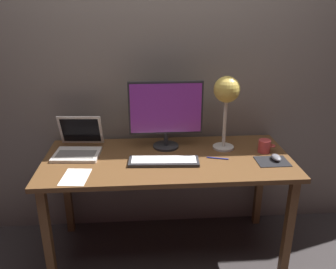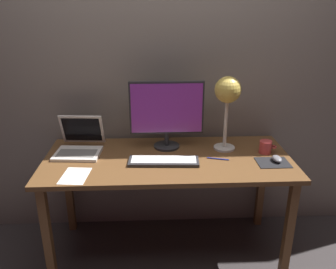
% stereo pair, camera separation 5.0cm
% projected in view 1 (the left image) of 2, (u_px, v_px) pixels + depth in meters
% --- Properties ---
extents(ground_plane, '(4.80, 4.80, 0.00)m').
position_uv_depth(ground_plane, '(168.00, 250.00, 2.53)').
color(ground_plane, '#383333').
rests_on(ground_plane, ground).
extents(back_wall, '(4.80, 0.06, 2.60)m').
position_uv_depth(back_wall, '(164.00, 61.00, 2.43)').
color(back_wall, gray).
rests_on(back_wall, ground).
extents(desk, '(1.60, 0.70, 0.74)m').
position_uv_depth(desk, '(168.00, 168.00, 2.29)').
color(desk, brown).
rests_on(desk, ground).
extents(monitor, '(0.50, 0.18, 0.46)m').
position_uv_depth(monitor, '(165.00, 111.00, 2.33)').
color(monitor, '#28282B').
rests_on(monitor, desk).
extents(keyboard_main, '(0.45, 0.16, 0.03)m').
position_uv_depth(keyboard_main, '(164.00, 161.00, 2.18)').
color(keyboard_main, '#28282B').
rests_on(keyboard_main, desk).
extents(laptop, '(0.32, 0.32, 0.24)m').
position_uv_depth(laptop, '(79.00, 143.00, 2.32)').
color(laptop, silver).
rests_on(laptop, desk).
extents(desk_lamp, '(0.17, 0.17, 0.50)m').
position_uv_depth(desk_lamp, '(227.00, 94.00, 2.26)').
color(desk_lamp, beige).
rests_on(desk_lamp, desk).
extents(mousepad, '(0.20, 0.16, 0.00)m').
position_uv_depth(mousepad, '(272.00, 161.00, 2.20)').
color(mousepad, black).
rests_on(mousepad, desk).
extents(mouse, '(0.06, 0.10, 0.03)m').
position_uv_depth(mouse, '(276.00, 158.00, 2.21)').
color(mouse, slate).
rests_on(mouse, mousepad).
extents(coffee_mug, '(0.12, 0.08, 0.09)m').
position_uv_depth(coffee_mug, '(265.00, 146.00, 2.33)').
color(coffee_mug, '#CC3F3F').
rests_on(coffee_mug, desk).
extents(paper_sheet_near_mouse, '(0.17, 0.22, 0.00)m').
position_uv_depth(paper_sheet_near_mouse, '(75.00, 177.00, 2.01)').
color(paper_sheet_near_mouse, white).
rests_on(paper_sheet_near_mouse, desk).
extents(pen, '(0.14, 0.05, 0.01)m').
position_uv_depth(pen, '(218.00, 158.00, 2.24)').
color(pen, '#2633A5').
rests_on(pen, desk).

